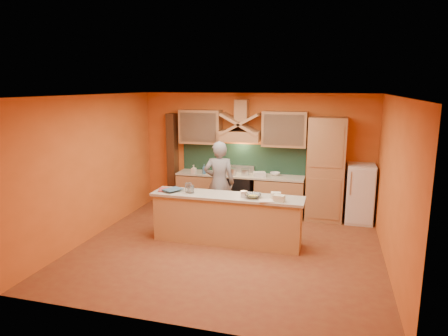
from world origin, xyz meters
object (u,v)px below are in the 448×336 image
(fridge, at_px, (360,194))
(person, at_px, (219,183))
(stove, at_px, (240,194))
(kitchen_scale, at_px, (244,195))
(mixing_bowl, at_px, (253,196))

(fridge, height_order, person, person)
(stove, bearing_deg, kitchen_scale, -74.44)
(stove, xyz_separation_m, kitchen_scale, (0.54, -1.95, 0.54))
(kitchen_scale, bearing_deg, fridge, 42.41)
(kitchen_scale, relative_size, mixing_bowl, 0.35)
(stove, distance_m, person, 1.03)
(stove, xyz_separation_m, mixing_bowl, (0.71, -1.96, 0.53))
(stove, distance_m, kitchen_scale, 2.10)
(mixing_bowl, bearing_deg, fridge, 44.52)
(stove, height_order, mixing_bowl, mixing_bowl)
(fridge, bearing_deg, kitchen_scale, -137.88)
(kitchen_scale, distance_m, mixing_bowl, 0.17)
(fridge, bearing_deg, stove, 180.00)
(fridge, height_order, mixing_bowl, fridge)
(person, relative_size, mixing_bowl, 5.92)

